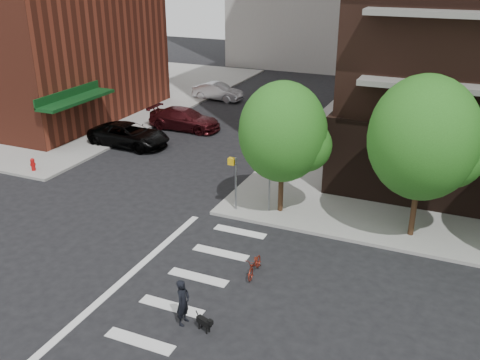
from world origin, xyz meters
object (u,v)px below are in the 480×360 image
fire_hydrant (33,164)px  dog_walker (183,302)px  parked_car_maroon (185,119)px  scooter (255,265)px  parked_car_black (129,135)px  parked_car_silver (218,92)px

fire_hydrant → dog_walker: (14.34, -8.42, 0.27)m
parked_car_maroon → scooter: bearing=-142.5°
fire_hydrant → parked_car_black: parked_car_black is taller
fire_hydrant → parked_car_silver: parked_car_silver is taller
parked_car_black → dog_walker: 18.86m
fire_hydrant → parked_car_maroon: 11.36m
scooter → parked_car_maroon: bearing=121.4°
parked_car_black → parked_car_silver: bearing=1.6°
parked_car_maroon → parked_car_silver: (-1.51, 8.56, -0.04)m
parked_car_maroon → parked_car_black: bearing=162.4°
parked_car_maroon → parked_car_silver: bearing=10.6°
parked_car_silver → fire_hydrant: bearing=177.9°
fire_hydrant → parked_car_black: size_ratio=0.14×
parked_car_black → scooter: (13.08, -10.82, -0.34)m
parked_car_black → parked_car_silver: 13.15m
fire_hydrant → dog_walker: dog_walker is taller
fire_hydrant → parked_car_silver: 19.39m
parked_car_black → parked_car_silver: (0.00, 13.15, -0.02)m
parked_car_maroon → dog_walker: dog_walker is taller
parked_car_maroon → parked_car_silver: size_ratio=1.20×
parked_car_black → parked_car_maroon: size_ratio=1.02×
parked_car_black → parked_car_maroon: 4.83m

